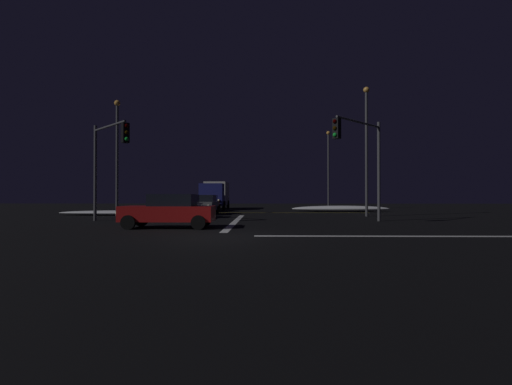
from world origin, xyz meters
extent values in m
cube|color=black|center=(0.00, 0.00, -0.05)|extent=(120.00, 120.00, 0.10)
cube|color=white|center=(0.00, 8.06, 0.00)|extent=(0.35, 13.78, 0.01)
cube|color=yellow|center=(0.00, 19.66, 0.00)|extent=(22.00, 0.15, 0.01)
cube|color=white|center=(8.16, 0.00, 0.00)|extent=(13.78, 0.40, 0.01)
ellipsoid|color=white|center=(-8.86, 14.82, 0.19)|extent=(10.51, 1.50, 0.38)
ellipsoid|color=white|center=(8.86, 21.41, 0.29)|extent=(9.10, 1.50, 0.58)
cube|color=silver|center=(-3.65, 11.15, 0.67)|extent=(1.80, 4.20, 0.70)
cube|color=black|center=(-3.65, 11.35, 1.29)|extent=(1.60, 2.00, 0.55)
cylinder|color=black|center=(-2.75, 9.60, 0.32)|extent=(0.22, 0.64, 0.64)
cylinder|color=black|center=(-4.55, 9.60, 0.32)|extent=(0.22, 0.64, 0.64)
cylinder|color=black|center=(-2.75, 12.70, 0.32)|extent=(0.22, 0.64, 0.64)
cylinder|color=black|center=(-4.55, 12.70, 0.32)|extent=(0.22, 0.64, 0.64)
sphere|color=#F9EFC6|center=(-3.00, 9.03, 0.72)|extent=(0.22, 0.22, 0.22)
sphere|color=#F9EFC6|center=(-4.30, 9.03, 0.72)|extent=(0.22, 0.22, 0.22)
cube|color=slate|center=(-3.14, 16.51, 0.67)|extent=(1.80, 4.20, 0.70)
cube|color=black|center=(-3.14, 16.71, 1.29)|extent=(1.60, 2.00, 0.55)
cylinder|color=black|center=(-2.24, 14.96, 0.32)|extent=(0.22, 0.64, 0.64)
cylinder|color=black|center=(-4.04, 14.96, 0.32)|extent=(0.22, 0.64, 0.64)
cylinder|color=black|center=(-2.24, 18.06, 0.32)|extent=(0.22, 0.64, 0.64)
cylinder|color=black|center=(-4.04, 18.06, 0.32)|extent=(0.22, 0.64, 0.64)
sphere|color=#F9EFC6|center=(-2.49, 14.39, 0.72)|extent=(0.22, 0.22, 0.22)
sphere|color=#F9EFC6|center=(-3.79, 14.39, 0.72)|extent=(0.22, 0.22, 0.22)
cube|color=#C66014|center=(-3.65, 21.96, 0.67)|extent=(1.80, 4.20, 0.70)
cube|color=black|center=(-3.65, 22.16, 1.29)|extent=(1.60, 2.00, 0.55)
cylinder|color=black|center=(-2.75, 20.41, 0.32)|extent=(0.22, 0.64, 0.64)
cylinder|color=black|center=(-4.55, 20.41, 0.32)|extent=(0.22, 0.64, 0.64)
cylinder|color=black|center=(-2.75, 23.51, 0.32)|extent=(0.22, 0.64, 0.64)
cylinder|color=black|center=(-4.55, 23.51, 0.32)|extent=(0.22, 0.64, 0.64)
sphere|color=#F9EFC6|center=(-3.00, 19.84, 0.72)|extent=(0.22, 0.22, 0.22)
sphere|color=#F9EFC6|center=(-4.30, 19.84, 0.72)|extent=(0.22, 0.22, 0.22)
cube|color=navy|center=(-3.73, 25.38, 1.63)|extent=(2.40, 2.20, 2.30)
cube|color=silver|center=(-3.73, 29.88, 1.78)|extent=(2.40, 5.00, 2.60)
cylinder|color=black|center=(-2.53, 25.98, 0.48)|extent=(0.28, 0.96, 0.96)
cylinder|color=black|center=(-4.93, 25.98, 0.48)|extent=(0.28, 0.96, 0.96)
cylinder|color=black|center=(-2.53, 30.68, 0.48)|extent=(0.28, 0.96, 0.96)
cylinder|color=black|center=(-4.93, 30.68, 0.48)|extent=(0.28, 0.96, 0.96)
sphere|color=#F9EFC6|center=(-2.88, 24.23, 1.03)|extent=(0.26, 0.26, 0.26)
sphere|color=#F9EFC6|center=(-4.58, 24.23, 1.03)|extent=(0.26, 0.26, 0.26)
cube|color=maroon|center=(-2.80, 3.45, 0.67)|extent=(4.20, 1.80, 0.70)
cube|color=black|center=(-2.60, 3.45, 1.29)|extent=(2.00, 1.60, 0.55)
cylinder|color=black|center=(-4.35, 2.55, 0.32)|extent=(0.64, 0.22, 0.64)
cylinder|color=black|center=(-4.35, 4.35, 0.32)|extent=(0.64, 0.22, 0.64)
cylinder|color=black|center=(-1.25, 2.55, 0.32)|extent=(0.64, 0.22, 0.64)
cylinder|color=black|center=(-1.25, 4.35, 0.32)|extent=(0.64, 0.22, 0.64)
sphere|color=#F9EFC6|center=(-4.92, 2.80, 0.72)|extent=(0.22, 0.22, 0.22)
sphere|color=#F9EFC6|center=(-4.92, 4.10, 0.72)|extent=(0.22, 0.22, 0.22)
cylinder|color=#4C4C51|center=(8.46, 8.46, 2.93)|extent=(0.18, 0.18, 5.87)
cylinder|color=#4C4C51|center=(6.91, 6.91, 5.57)|extent=(3.17, 3.17, 0.12)
cube|color=black|center=(5.37, 5.37, 4.94)|extent=(0.46, 0.46, 1.05)
sphere|color=black|center=(5.26, 5.26, 5.29)|extent=(0.22, 0.22, 0.22)
sphere|color=black|center=(5.26, 5.26, 4.94)|extent=(0.22, 0.22, 0.22)
sphere|color=green|center=(5.26, 5.26, 4.60)|extent=(0.22, 0.22, 0.22)
cylinder|color=#4C4C51|center=(-8.46, 8.46, 2.86)|extent=(0.18, 0.18, 5.71)
cylinder|color=#4C4C51|center=(-7.03, 7.03, 5.41)|extent=(2.93, 2.93, 0.12)
cube|color=black|center=(-5.61, 5.61, 4.79)|extent=(0.46, 0.46, 1.05)
sphere|color=black|center=(-5.50, 5.50, 5.13)|extent=(0.22, 0.22, 0.22)
sphere|color=black|center=(-5.50, 5.50, 4.79)|extent=(0.22, 0.22, 0.22)
sphere|color=green|center=(-5.50, 5.50, 4.44)|extent=(0.22, 0.22, 0.22)
cylinder|color=#424247|center=(9.16, 29.66, 4.29)|extent=(0.20, 0.20, 8.57)
sphere|color=#F9AD47|center=(9.16, 29.66, 8.75)|extent=(0.44, 0.44, 0.44)
cylinder|color=#424247|center=(-9.16, 13.66, 4.08)|extent=(0.20, 0.20, 8.16)
sphere|color=#F9AD47|center=(-9.16, 13.66, 8.34)|extent=(0.44, 0.44, 0.44)
cylinder|color=#424247|center=(9.16, 13.66, 4.53)|extent=(0.20, 0.20, 9.05)
sphere|color=#F9AD47|center=(9.16, 13.66, 9.23)|extent=(0.44, 0.44, 0.44)
camera|label=1|loc=(1.58, -14.03, 1.48)|focal=26.58mm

